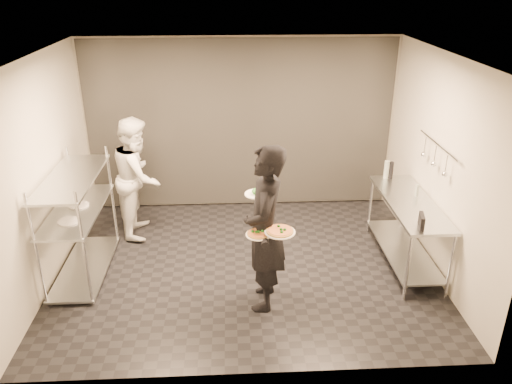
{
  "coord_description": "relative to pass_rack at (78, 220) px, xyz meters",
  "views": [
    {
      "loc": [
        -0.17,
        -5.82,
        3.72
      ],
      "look_at": [
        0.14,
        0.0,
        1.1
      ],
      "focal_mm": 35.0,
      "sensor_mm": 36.0,
      "label": 1
    }
  ],
  "objects": [
    {
      "name": "room_shell",
      "position": [
        2.15,
        1.18,
        0.63
      ],
      "size": [
        5.0,
        4.0,
        2.8
      ],
      "color": "black",
      "rests_on": "ground"
    },
    {
      "name": "bottle_clear",
      "position": [
        4.47,
        0.16,
        0.24
      ],
      "size": [
        0.05,
        0.05,
        0.17
      ],
      "primitive_type": "cylinder",
      "color": "gray",
      "rests_on": "prep_counter"
    },
    {
      "name": "pass_rack",
      "position": [
        0.0,
        0.0,
        0.0
      ],
      "size": [
        0.6,
        1.6,
        1.5
      ],
      "color": "silver",
      "rests_on": "ground"
    },
    {
      "name": "bottle_green",
      "position": [
        4.24,
        0.8,
        0.28
      ],
      "size": [
        0.07,
        0.07,
        0.27
      ],
      "primitive_type": "cylinder",
      "color": "gray",
      "rests_on": "prep_counter"
    },
    {
      "name": "utensil_rail",
      "position": [
        4.58,
        0.0,
        0.78
      ],
      "size": [
        0.07,
        1.2,
        0.31
      ],
      "color": "silver",
      "rests_on": "room_shell"
    },
    {
      "name": "chef",
      "position": [
        0.6,
        1.09,
        0.13
      ],
      "size": [
        0.69,
        0.88,
        1.81
      ],
      "primitive_type": "imported",
      "rotation": [
        0.0,
        0.0,
        1.58
      ],
      "color": "white",
      "rests_on": "ground"
    },
    {
      "name": "pos_monitor",
      "position": [
        4.21,
        -0.72,
        0.23
      ],
      "size": [
        0.1,
        0.23,
        0.16
      ],
      "primitive_type": "cube",
      "rotation": [
        0.0,
        0.0,
        -0.23
      ],
      "color": "black",
      "rests_on": "prep_counter"
    },
    {
      "name": "bottle_dark",
      "position": [
        4.3,
        0.8,
        0.28
      ],
      "size": [
        0.07,
        0.07,
        0.25
      ],
      "primitive_type": "cylinder",
      "color": "black",
      "rests_on": "prep_counter"
    },
    {
      "name": "salad_plate",
      "position": [
        2.29,
        -0.55,
        0.57
      ],
      "size": [
        0.31,
        0.31,
        0.07
      ],
      "color": "white",
      "rests_on": "waiter"
    },
    {
      "name": "waiter",
      "position": [
        2.35,
        -0.82,
        0.24
      ],
      "size": [
        0.57,
        0.79,
        2.01
      ],
      "primitive_type": "imported",
      "rotation": [
        0.0,
        0.0,
        -1.7
      ],
      "color": "black",
      "rests_on": "ground"
    },
    {
      "name": "prep_counter",
      "position": [
        4.33,
        0.0,
        -0.14
      ],
      "size": [
        0.6,
        1.8,
        0.92
      ],
      "color": "silver",
      "rests_on": "ground"
    },
    {
      "name": "pizza_plate_near",
      "position": [
        2.27,
        -1.0,
        0.27
      ],
      "size": [
        0.28,
        0.28,
        0.05
      ],
      "color": "white",
      "rests_on": "waiter"
    },
    {
      "name": "pizza_plate_far",
      "position": [
        2.5,
        -1.02,
        0.32
      ],
      "size": [
        0.34,
        0.34,
        0.05
      ],
      "color": "white",
      "rests_on": "waiter"
    }
  ]
}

